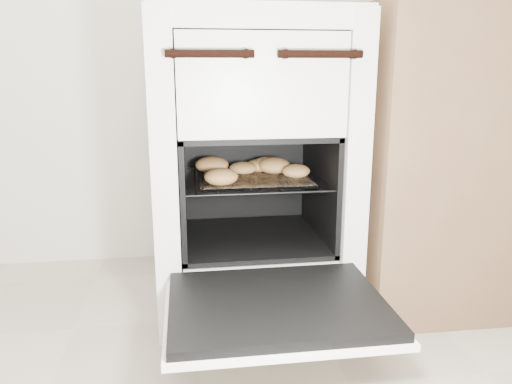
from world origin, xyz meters
TOP-DOWN VIEW (x-y plane):
  - stove at (0.17, 1.20)m, footprint 0.54×0.61m
  - oven_door at (0.17, 0.74)m, footprint 0.49×0.38m
  - oven_rack at (0.17, 1.14)m, footprint 0.40×0.38m
  - foil_sheet at (0.17, 1.12)m, footprint 0.31×0.27m
  - baked_rolls at (0.17, 1.15)m, footprint 0.35×0.28m
  - counter at (0.91, 1.16)m, footprint 0.87×0.59m

SIDE VIEW (x-z plane):
  - oven_door at x=0.17m, z-range 0.16..0.20m
  - oven_rack at x=0.17m, z-range 0.38..0.39m
  - foil_sheet at x=0.17m, z-range 0.39..0.39m
  - stove at x=0.17m, z-range -0.01..0.83m
  - baked_rolls at x=0.17m, z-range 0.39..0.44m
  - counter at x=0.91m, z-range 0.00..0.86m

